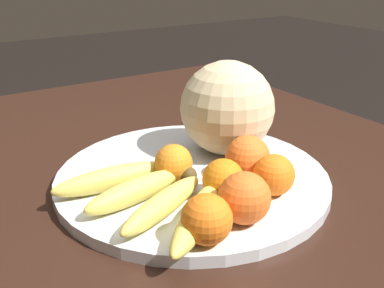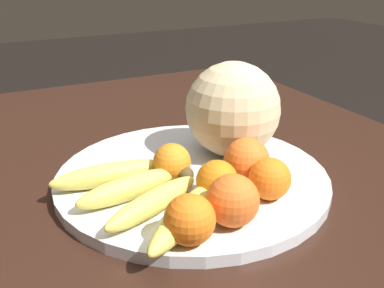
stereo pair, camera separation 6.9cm
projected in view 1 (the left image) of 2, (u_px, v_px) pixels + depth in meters
kitchen_table at (199, 222)px, 0.83m from camera, size 1.24×0.89×0.78m
fruit_bowl at (192, 177)px, 0.72m from camera, size 0.43×0.43×0.02m
melon at (227, 108)px, 0.76m from camera, size 0.16×0.16×0.16m
banana_bunch at (150, 196)px, 0.61m from camera, size 0.25×0.22×0.04m
orange_front_left at (247, 158)px, 0.68m from camera, size 0.07×0.07×0.07m
orange_front_right at (274, 175)px, 0.64m from camera, size 0.06×0.06×0.06m
orange_mid_center at (244, 198)px, 0.57m from camera, size 0.07×0.07×0.07m
orange_back_left at (174, 163)px, 0.68m from camera, size 0.06×0.06×0.06m
orange_back_right at (223, 180)px, 0.63m from camera, size 0.06×0.06×0.06m
orange_top_small at (207, 219)px, 0.53m from camera, size 0.06×0.06×0.06m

